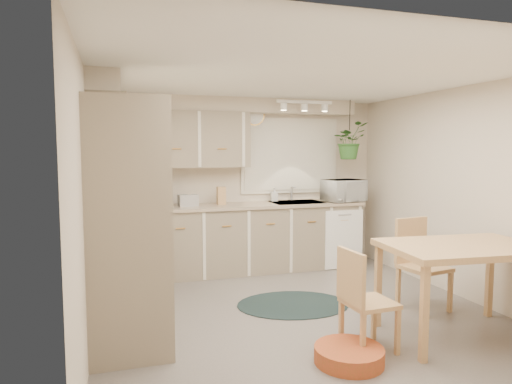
% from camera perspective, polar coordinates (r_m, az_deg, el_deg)
% --- Properties ---
extents(floor, '(4.20, 4.20, 0.00)m').
position_cam_1_polar(floor, '(4.87, 5.42, -15.01)').
color(floor, slate).
rests_on(floor, ground).
extents(ceiling, '(4.20, 4.20, 0.00)m').
position_cam_1_polar(ceiling, '(4.62, 5.69, 14.15)').
color(ceiling, white).
rests_on(ceiling, wall_back).
extents(wall_back, '(4.00, 0.04, 2.40)m').
position_cam_1_polar(wall_back, '(6.57, -1.53, 1.04)').
color(wall_back, beige).
rests_on(wall_back, floor).
extents(wall_front, '(4.00, 0.04, 2.40)m').
position_cam_1_polar(wall_front, '(2.79, 22.48, -5.13)').
color(wall_front, beige).
rests_on(wall_front, floor).
extents(wall_left, '(0.04, 4.20, 2.40)m').
position_cam_1_polar(wall_left, '(4.24, -20.22, -1.62)').
color(wall_left, beige).
rests_on(wall_left, floor).
extents(wall_right, '(0.04, 4.20, 2.40)m').
position_cam_1_polar(wall_right, '(5.67, 24.54, -0.11)').
color(wall_right, beige).
rests_on(wall_right, floor).
extents(base_cab_left, '(0.60, 1.85, 0.90)m').
position_cam_1_polar(base_cab_left, '(5.23, -16.14, -8.59)').
color(base_cab_left, gray).
rests_on(base_cab_left, floor).
extents(base_cab_back, '(3.60, 0.60, 0.90)m').
position_cam_1_polar(base_cab_back, '(6.33, -2.53, -5.98)').
color(base_cab_back, gray).
rests_on(base_cab_back, floor).
extents(counter_left, '(0.64, 1.89, 0.04)m').
position_cam_1_polar(counter_left, '(5.14, -16.16, -3.49)').
color(counter_left, tan).
rests_on(counter_left, base_cab_left).
extents(counter_back, '(3.64, 0.64, 0.04)m').
position_cam_1_polar(counter_back, '(6.25, -2.53, -1.76)').
color(counter_back, tan).
rests_on(counter_back, base_cab_back).
extents(oven_stack, '(0.65, 0.65, 2.10)m').
position_cam_1_polar(oven_stack, '(3.89, -15.64, -4.32)').
color(oven_stack, gray).
rests_on(oven_stack, floor).
extents(wall_oven_face, '(0.02, 0.56, 0.58)m').
position_cam_1_polar(wall_oven_face, '(3.91, -10.94, -4.17)').
color(wall_oven_face, white).
rests_on(wall_oven_face, oven_stack).
extents(upper_cab_left, '(0.35, 2.00, 0.75)m').
position_cam_1_polar(upper_cab_left, '(5.21, -17.94, 6.56)').
color(upper_cab_left, gray).
rests_on(upper_cab_left, wall_left).
extents(upper_cab_back, '(2.00, 0.35, 0.75)m').
position_cam_1_polar(upper_cab_back, '(6.18, -10.12, 6.49)').
color(upper_cab_back, gray).
rests_on(upper_cab_back, wall_back).
extents(soffit_left, '(0.30, 2.00, 0.20)m').
position_cam_1_polar(soffit_left, '(5.25, -18.37, 11.74)').
color(soffit_left, beige).
rests_on(soffit_left, wall_left).
extents(soffit_back, '(3.60, 0.30, 0.20)m').
position_cam_1_polar(soffit_back, '(6.39, -2.95, 10.79)').
color(soffit_back, beige).
rests_on(soffit_back, wall_back).
extents(cooktop, '(0.52, 0.58, 0.02)m').
position_cam_1_polar(cooktop, '(4.57, -15.91, -4.25)').
color(cooktop, white).
rests_on(cooktop, counter_left).
extents(range_hood, '(0.40, 0.60, 0.14)m').
position_cam_1_polar(range_hood, '(4.52, -16.31, 1.45)').
color(range_hood, white).
rests_on(range_hood, upper_cab_left).
extents(window_blinds, '(1.40, 0.02, 1.00)m').
position_cam_1_polar(window_blinds, '(6.75, 4.28, 4.54)').
color(window_blinds, white).
rests_on(window_blinds, wall_back).
extents(window_frame, '(1.50, 0.02, 1.10)m').
position_cam_1_polar(window_frame, '(6.76, 4.25, 4.54)').
color(window_frame, silver).
rests_on(window_frame, wall_back).
extents(sink, '(0.70, 0.48, 0.10)m').
position_cam_1_polar(sink, '(6.54, 5.10, -1.64)').
color(sink, '#B0B2B8').
rests_on(sink, counter_back).
extents(dishwasher_front, '(0.58, 0.02, 0.83)m').
position_cam_1_polar(dishwasher_front, '(6.59, 10.95, -5.84)').
color(dishwasher_front, white).
rests_on(dishwasher_front, base_cab_back).
extents(track_light_bar, '(0.80, 0.04, 0.04)m').
position_cam_1_polar(track_light_bar, '(6.30, 6.09, 11.12)').
color(track_light_bar, white).
rests_on(track_light_bar, ceiling).
extents(wall_clock, '(0.30, 0.03, 0.30)m').
position_cam_1_polar(wall_clock, '(6.58, -0.21, 9.59)').
color(wall_clock, gold).
rests_on(wall_clock, wall_back).
extents(dining_table, '(1.42, 1.01, 0.85)m').
position_cam_1_polar(dining_table, '(4.58, 24.25, -11.20)').
color(dining_table, tan).
rests_on(dining_table, floor).
extents(chair_left, '(0.43, 0.43, 0.87)m').
position_cam_1_polar(chair_left, '(4.04, 13.98, -12.92)').
color(chair_left, tan).
rests_on(chair_left, floor).
extents(chair_back, '(0.51, 0.51, 0.96)m').
position_cam_1_polar(chair_back, '(5.17, 20.32, -8.55)').
color(chair_back, tan).
rests_on(chair_back, floor).
extents(braided_rug, '(1.37, 1.12, 0.01)m').
position_cam_1_polar(braided_rug, '(5.14, 4.65, -13.83)').
color(braided_rug, black).
rests_on(braided_rug, floor).
extents(pet_bed, '(0.71, 0.71, 0.13)m').
position_cam_1_polar(pet_bed, '(3.91, 11.55, -19.36)').
color(pet_bed, '#BF4226').
rests_on(pet_bed, floor).
extents(microwave, '(0.63, 0.44, 0.39)m').
position_cam_1_polar(microwave, '(6.72, 10.92, 0.48)').
color(microwave, white).
rests_on(microwave, counter_back).
extents(soap_bottle, '(0.11, 0.22, 0.10)m').
position_cam_1_polar(soap_bottle, '(6.57, 2.28, -0.82)').
color(soap_bottle, white).
rests_on(soap_bottle, counter_back).
extents(hanging_plant, '(0.60, 0.64, 0.42)m').
position_cam_1_polar(hanging_plant, '(6.74, 11.58, 5.79)').
color(hanging_plant, '#32692A').
rests_on(hanging_plant, ceiling).
extents(coffee_maker, '(0.19, 0.22, 0.30)m').
position_cam_1_polar(coffee_maker, '(6.07, -11.38, -0.47)').
color(coffee_maker, black).
rests_on(coffee_maker, counter_back).
extents(toaster, '(0.27, 0.18, 0.15)m').
position_cam_1_polar(toaster, '(6.14, -8.48, -1.03)').
color(toaster, '#B0B2B8').
rests_on(toaster, counter_back).
extents(knife_block, '(0.11, 0.11, 0.24)m').
position_cam_1_polar(knife_block, '(6.25, -4.38, -0.47)').
color(knife_block, tan).
rests_on(knife_block, counter_back).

